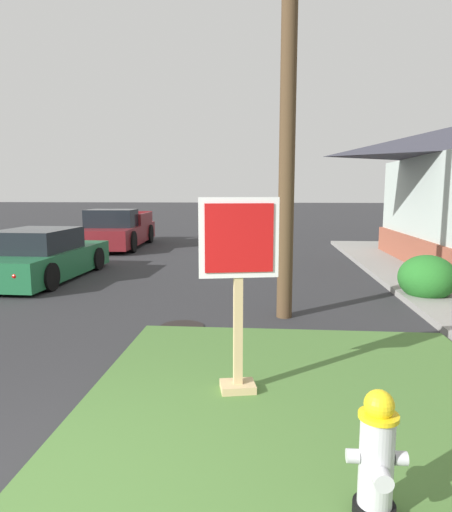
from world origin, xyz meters
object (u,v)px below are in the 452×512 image
parked_sedan_green (42,257)px  pickup_truck_maroon (117,231)px  fire_hydrant (377,458)px  manhole_cover (182,327)px  stop_sign (238,297)px

parked_sedan_green → pickup_truck_maroon: bearing=91.7°
fire_hydrant → manhole_cover: 4.70m
fire_hydrant → manhole_cover: bearing=115.7°
stop_sign → parked_sedan_green: size_ratio=0.47×
fire_hydrant → manhole_cover: size_ratio=1.22×
fire_hydrant → manhole_cover: (-2.03, 4.21, -0.47)m
manhole_cover → fire_hydrant: bearing=-64.3°
manhole_cover → pickup_truck_maroon: size_ratio=0.14×
fire_hydrant → pickup_truck_maroon: bearing=114.2°
fire_hydrant → parked_sedan_green: (-6.20, 7.88, 0.06)m
fire_hydrant → stop_sign: 2.12m
parked_sedan_green → stop_sign: bearing=-49.6°
pickup_truck_maroon → manhole_cover: bearing=-66.5°
parked_sedan_green → pickup_truck_maroon: (-0.19, 6.33, 0.07)m
fire_hydrant → parked_sedan_green: size_ratio=0.20×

